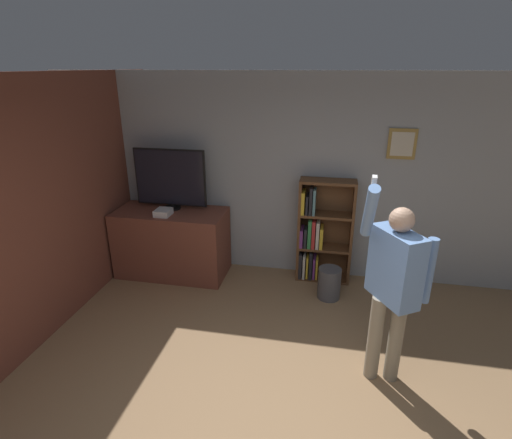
% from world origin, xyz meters
% --- Properties ---
extents(wall_back, '(7.19, 0.09, 2.70)m').
position_xyz_m(wall_back, '(0.00, 3.01, 1.35)').
color(wall_back, '#9EA3A8').
rests_on(wall_back, ground_plane).
extents(wall_side_brick, '(0.06, 4.58, 2.70)m').
position_xyz_m(wall_side_brick, '(-2.63, 1.49, 1.35)').
color(wall_side_brick, brown).
rests_on(wall_side_brick, ground_plane).
extents(tv_ledge, '(1.49, 0.71, 0.92)m').
position_xyz_m(tv_ledge, '(-1.82, 2.58, 0.46)').
color(tv_ledge, brown).
rests_on(tv_ledge, ground_plane).
extents(television, '(0.97, 0.22, 0.82)m').
position_xyz_m(television, '(-1.82, 2.69, 1.34)').
color(television, black).
rests_on(television, tv_ledge).
extents(game_console, '(0.19, 0.22, 0.08)m').
position_xyz_m(game_console, '(-1.84, 2.42, 0.96)').
color(game_console, white).
rests_on(game_console, tv_ledge).
extents(bookshelf, '(0.72, 0.28, 1.40)m').
position_xyz_m(bookshelf, '(0.17, 2.82, 0.67)').
color(bookshelf, brown).
rests_on(bookshelf, ground_plane).
extents(person, '(0.62, 0.58, 2.00)m').
position_xyz_m(person, '(0.87, 1.02, 1.04)').
color(person, gray).
rests_on(person, ground_plane).
extents(waste_bin, '(0.28, 0.28, 0.40)m').
position_xyz_m(waste_bin, '(0.35, 2.33, 0.20)').
color(waste_bin, '#4C4C51').
rests_on(waste_bin, ground_plane).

